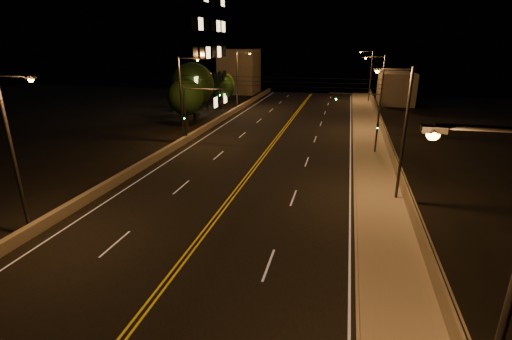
% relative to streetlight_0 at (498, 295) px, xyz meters
% --- Properties ---
extents(road, '(18.00, 120.00, 0.02)m').
position_rel_streetlight_0_xyz_m(road, '(-11.53, 17.51, -5.44)').
color(road, black).
rests_on(road, ground).
extents(sidewalk, '(3.60, 120.00, 0.30)m').
position_rel_streetlight_0_xyz_m(sidewalk, '(-0.73, 17.51, -5.30)').
color(sidewalk, '#A19886').
rests_on(sidewalk, ground).
extents(curb, '(0.14, 120.00, 0.15)m').
position_rel_streetlight_0_xyz_m(curb, '(-2.60, 17.51, -5.37)').
color(curb, '#A19886').
rests_on(curb, ground).
extents(parapet_wall, '(0.30, 120.00, 1.00)m').
position_rel_streetlight_0_xyz_m(parapet_wall, '(0.92, 17.51, -4.65)').
color(parapet_wall, gray).
rests_on(parapet_wall, sidewalk).
extents(jersey_barrier, '(0.45, 120.00, 0.74)m').
position_rel_streetlight_0_xyz_m(jersey_barrier, '(-21.37, 17.51, -5.08)').
color(jersey_barrier, gray).
rests_on(jersey_barrier, ground).
extents(distant_building_right, '(6.00, 10.00, 5.68)m').
position_rel_streetlight_0_xyz_m(distant_building_right, '(4.97, 66.23, -2.61)').
color(distant_building_right, gray).
rests_on(distant_building_right, ground).
extents(distant_building_left, '(8.00, 8.00, 9.48)m').
position_rel_streetlight_0_xyz_m(distant_building_left, '(-27.53, 73.74, -0.71)').
color(distant_building_left, gray).
rests_on(distant_building_left, ground).
extents(parapet_rail, '(0.06, 120.00, 0.06)m').
position_rel_streetlight_0_xyz_m(parapet_rail, '(0.92, 17.51, -4.12)').
color(parapet_rail, black).
rests_on(parapet_rail, parapet_wall).
extents(lane_markings, '(17.32, 116.00, 0.00)m').
position_rel_streetlight_0_xyz_m(lane_markings, '(-11.53, 17.44, -5.43)').
color(lane_markings, silver).
rests_on(lane_markings, road).
extents(streetlight_0, '(2.55, 0.28, 9.47)m').
position_rel_streetlight_0_xyz_m(streetlight_0, '(0.00, 0.00, 0.00)').
color(streetlight_0, '#2D2D33').
rests_on(streetlight_0, ground).
extents(streetlight_1, '(2.55, 0.28, 9.47)m').
position_rel_streetlight_0_xyz_m(streetlight_1, '(0.00, 18.20, 0.00)').
color(streetlight_1, '#2D2D33').
rests_on(streetlight_1, ground).
extents(streetlight_2, '(2.55, 0.28, 9.47)m').
position_rel_streetlight_0_xyz_m(streetlight_2, '(0.00, 39.68, 0.00)').
color(streetlight_2, '#2D2D33').
rests_on(streetlight_2, ground).
extents(streetlight_3, '(2.55, 0.28, 9.47)m').
position_rel_streetlight_0_xyz_m(streetlight_3, '(0.00, 65.81, 0.00)').
color(streetlight_3, '#2D2D33').
rests_on(streetlight_3, ground).
extents(streetlight_4, '(2.55, 0.28, 9.47)m').
position_rel_streetlight_0_xyz_m(streetlight_4, '(-21.46, 7.88, 0.00)').
color(streetlight_4, '#2D2D33').
rests_on(streetlight_4, ground).
extents(streetlight_5, '(2.55, 0.28, 9.47)m').
position_rel_streetlight_0_xyz_m(streetlight_5, '(-21.46, 30.23, 0.00)').
color(streetlight_5, '#2D2D33').
rests_on(streetlight_5, ground).
extents(streetlight_6, '(2.55, 0.28, 9.47)m').
position_rel_streetlight_0_xyz_m(streetlight_6, '(-21.46, 52.29, 0.00)').
color(streetlight_6, '#2D2D33').
rests_on(streetlight_6, ground).
extents(traffic_signal_right, '(5.11, 0.31, 6.32)m').
position_rel_streetlight_0_xyz_m(traffic_signal_right, '(-1.51, 30.15, -1.47)').
color(traffic_signal_right, '#2D2D33').
rests_on(traffic_signal_right, ground).
extents(traffic_signal_left, '(5.11, 0.31, 6.32)m').
position_rel_streetlight_0_xyz_m(traffic_signal_left, '(-20.35, 30.15, -1.47)').
color(traffic_signal_left, '#2D2D33').
rests_on(traffic_signal_left, ground).
extents(overhead_wires, '(22.00, 0.03, 0.83)m').
position_rel_streetlight_0_xyz_m(overhead_wires, '(-11.53, 27.01, 1.95)').
color(overhead_wires, black).
extents(building_tower, '(24.00, 15.00, 31.43)m').
position_rel_streetlight_0_xyz_m(building_tower, '(-35.64, 45.58, 9.69)').
color(building_tower, gray).
rests_on(building_tower, ground).
extents(tree_0, '(4.75, 4.75, 6.44)m').
position_rel_streetlight_0_xyz_m(tree_0, '(-24.44, 37.48, -1.39)').
color(tree_0, black).
rests_on(tree_0, ground).
extents(tree_1, '(6.09, 6.09, 8.26)m').
position_rel_streetlight_0_xyz_m(tree_1, '(-25.34, 42.20, -0.24)').
color(tree_1, black).
rests_on(tree_1, ground).
extents(tree_2, '(4.56, 4.56, 6.18)m').
position_rel_streetlight_0_xyz_m(tree_2, '(-24.73, 53.07, -1.55)').
color(tree_2, black).
rests_on(tree_2, ground).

